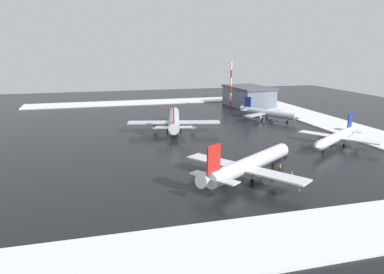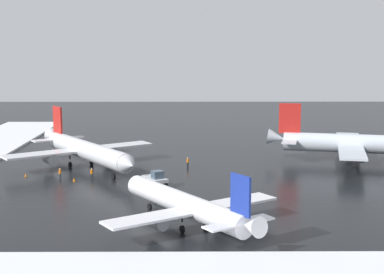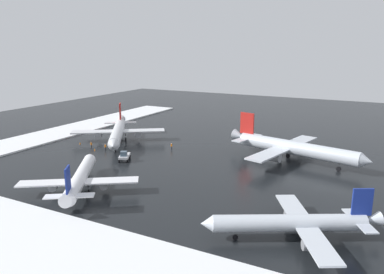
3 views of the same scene
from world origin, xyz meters
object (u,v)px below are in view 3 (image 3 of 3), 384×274
object	(u,v)px
airplane_foreground_jet	(80,178)
traffic_cone_near_nose	(95,150)
airplane_distant_tail	(294,223)
airplane_far_rear	(293,148)
ground_crew_beside_wing	(172,146)
airplane_parked_starboard	(118,132)
ground_crew_by_nose_gear	(105,147)
traffic_cone_mid_line	(80,143)
pushback_tug	(124,156)
ground_crew_mid_apron	(91,145)

from	to	relation	value
airplane_foreground_jet	traffic_cone_near_nose	size ratio (longest dim) A/B	41.37
airplane_distant_tail	airplane_foreground_jet	distance (m)	39.13
airplane_far_rear	ground_crew_beside_wing	bearing A→B (deg)	-159.62
airplane_parked_starboard	airplane_far_rear	xyz separation A→B (m)	(47.42, 4.46, 0.25)
ground_crew_by_nose_gear	traffic_cone_mid_line	bearing A→B (deg)	140.60
pushback_tug	traffic_cone_mid_line	world-z (taller)	pushback_tug
airplane_parked_starboard	airplane_foreground_jet	world-z (taller)	airplane_parked_starboard
ground_crew_by_nose_gear	ground_crew_beside_wing	bearing A→B (deg)	1.27
ground_crew_by_nose_gear	ground_crew_beside_wing	xyz separation A→B (m)	(14.68, 8.78, 0.00)
ground_crew_beside_wing	traffic_cone_near_nose	bearing A→B (deg)	163.08
airplane_parked_starboard	airplane_far_rear	size ratio (longest dim) A/B	0.81
airplane_far_rear	traffic_cone_mid_line	size ratio (longest dim) A/B	61.57
ground_crew_mid_apron	airplane_foreground_jet	bearing A→B (deg)	-84.49
pushback_tug	ground_crew_beside_wing	size ratio (longest dim) A/B	2.98
airplane_distant_tail	traffic_cone_near_nose	xyz separation A→B (m)	(-56.14, 22.60, -2.19)
airplane_distant_tail	traffic_cone_near_nose	size ratio (longest dim) A/B	41.82
ground_crew_by_nose_gear	airplane_distant_tail	bearing A→B (deg)	-53.68
airplane_distant_tail	traffic_cone_mid_line	world-z (taller)	airplane_distant_tail
ground_crew_by_nose_gear	ground_crew_beside_wing	world-z (taller)	same
airplane_distant_tail	ground_crew_mid_apron	bearing A→B (deg)	-50.95
airplane_parked_starboard	traffic_cone_mid_line	xyz separation A→B (m)	(-8.25, -6.37, -2.83)
ground_crew_beside_wing	airplane_far_rear	bearing A→B (deg)	-40.38
traffic_cone_mid_line	airplane_foreground_jet	bearing A→B (deg)	-45.83
airplane_parked_starboard	ground_crew_by_nose_gear	world-z (taller)	airplane_parked_starboard
airplane_foreground_jet	traffic_cone_mid_line	world-z (taller)	airplane_foreground_jet
airplane_parked_starboard	airplane_distant_tail	size ratio (longest dim) A/B	1.20
airplane_far_rear	airplane_distant_tail	bearing A→B (deg)	-63.66
traffic_cone_mid_line	traffic_cone_near_nose	bearing A→B (deg)	-21.60
airplane_parked_starboard	traffic_cone_near_nose	distance (m)	10.01
airplane_parked_starboard	traffic_cone_mid_line	bearing A→B (deg)	-86.66
traffic_cone_mid_line	airplane_far_rear	bearing A→B (deg)	11.01
airplane_far_rear	ground_crew_by_nose_gear	world-z (taller)	airplane_far_rear
airplane_parked_starboard	airplane_foreground_jet	bearing A→B (deg)	-6.70
airplane_far_rear	airplane_foreground_jet	bearing A→B (deg)	-116.61
airplane_foreground_jet	ground_crew_mid_apron	xyz separation A→B (m)	(-19.42, 24.15, -1.58)
pushback_tug	ground_crew_mid_apron	bearing A→B (deg)	-138.34
airplane_parked_starboard	ground_crew_mid_apron	size ratio (longest dim) A/B	16.11
airplane_foreground_jet	traffic_cone_mid_line	distance (m)	36.18
airplane_parked_starboard	airplane_far_rear	world-z (taller)	airplane_far_rear
ground_crew_beside_wing	traffic_cone_mid_line	world-z (taller)	ground_crew_beside_wing
airplane_far_rear	traffic_cone_near_nose	size ratio (longest dim) A/B	61.57
airplane_far_rear	ground_crew_beside_wing	size ratio (longest dim) A/B	19.80
airplane_far_rear	traffic_cone_mid_line	bearing A→B (deg)	-155.88
ground_crew_by_nose_gear	traffic_cone_near_nose	xyz separation A→B (m)	(-2.44, -1.40, -0.70)
ground_crew_by_nose_gear	traffic_cone_mid_line	world-z (taller)	ground_crew_by_nose_gear
airplane_distant_tail	pushback_tug	bearing A→B (deg)	-52.00
airplane_parked_starboard	airplane_distant_tail	distance (m)	64.64
traffic_cone_mid_line	airplane_distant_tail	bearing A→B (deg)	-21.88
airplane_foreground_jet	ground_crew_beside_wing	size ratio (longest dim) A/B	13.31
airplane_distant_tail	ground_crew_beside_wing	bearing A→B (deg)	-68.63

